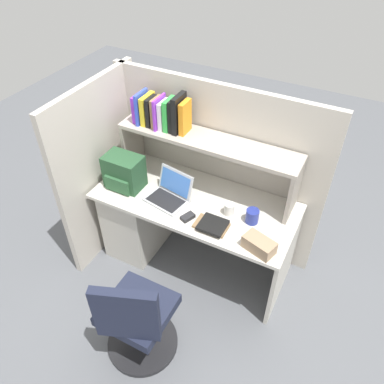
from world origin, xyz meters
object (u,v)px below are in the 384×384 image
(laptop, at_px, (170,194))
(paper_cup, at_px, (229,209))
(backpack, at_px, (124,172))
(snack_canister, at_px, (252,216))
(tissue_box, at_px, (259,245))
(office_chair, at_px, (137,321))
(computer_mouse, at_px, (188,217))

(laptop, distance_m, paper_cup, 0.48)
(backpack, xyz_separation_m, snack_canister, (1.07, 0.08, -0.08))
(laptop, height_order, paper_cup, laptop)
(backpack, distance_m, paper_cup, 0.89)
(tissue_box, bearing_deg, backpack, -170.40)
(office_chair, bearing_deg, snack_canister, -136.46)
(backpack, xyz_separation_m, office_chair, (0.63, -0.84, -0.47))
(computer_mouse, xyz_separation_m, office_chair, (-0.01, -0.73, -0.35))
(paper_cup, relative_size, office_chair, 0.11)
(paper_cup, bearing_deg, laptop, -173.40)
(backpack, bearing_deg, paper_cup, 5.18)
(paper_cup, xyz_separation_m, snack_canister, (0.18, 0.00, 0.01))
(backpack, relative_size, paper_cup, 3.04)
(paper_cup, distance_m, tissue_box, 0.40)
(laptop, xyz_separation_m, paper_cup, (0.48, 0.06, -0.00))
(paper_cup, bearing_deg, backpack, -174.82)
(backpack, distance_m, snack_canister, 1.07)
(tissue_box, xyz_separation_m, office_chair, (-0.58, -0.69, -0.39))
(tissue_box, height_order, office_chair, office_chair)
(laptop, distance_m, office_chair, 0.97)
(computer_mouse, bearing_deg, paper_cup, 59.54)
(laptop, distance_m, snack_canister, 0.66)
(laptop, bearing_deg, computer_mouse, -30.07)
(computer_mouse, height_order, tissue_box, tissue_box)
(backpack, distance_m, office_chair, 1.15)
(laptop, distance_m, backpack, 0.41)
(backpack, height_order, computer_mouse, backpack)
(laptop, bearing_deg, tissue_box, -12.58)
(computer_mouse, distance_m, snack_canister, 0.47)
(backpack, height_order, paper_cup, backpack)
(computer_mouse, xyz_separation_m, paper_cup, (0.25, 0.19, 0.03))
(tissue_box, bearing_deg, laptop, -175.70)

